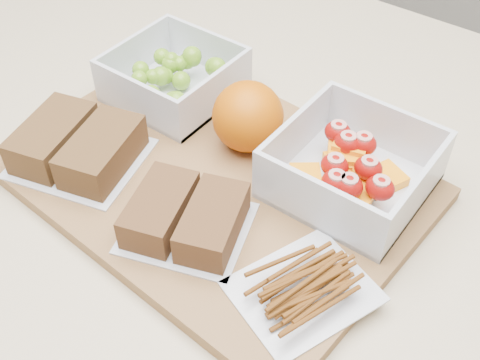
{
  "coord_description": "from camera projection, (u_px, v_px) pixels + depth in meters",
  "views": [
    {
      "loc": [
        0.28,
        -0.36,
        1.36
      ],
      "look_at": [
        0.02,
        -0.02,
        0.93
      ],
      "focal_mm": 45.0,
      "sensor_mm": 36.0,
      "label": 1
    }
  ],
  "objects": [
    {
      "name": "cutting_board",
      "position": [
        213.0,
        179.0,
        0.64
      ],
      "size": [
        0.44,
        0.33,
        0.02
      ],
      "primitive_type": "cube",
      "rotation": [
        0.0,
        0.0,
        -0.07
      ],
      "color": "olive",
      "rests_on": "counter"
    },
    {
      "name": "grape_container",
      "position": [
        176.0,
        78.0,
        0.72
      ],
      "size": [
        0.13,
        0.13,
        0.06
      ],
      "color": "silver",
      "rests_on": "cutting_board"
    },
    {
      "name": "fruit_container",
      "position": [
        351.0,
        170.0,
        0.6
      ],
      "size": [
        0.14,
        0.14,
        0.06
      ],
      "color": "silver",
      "rests_on": "cutting_board"
    },
    {
      "name": "orange",
      "position": [
        248.0,
        117.0,
        0.64
      ],
      "size": [
        0.08,
        0.08,
        0.08
      ],
      "primitive_type": "sphere",
      "color": "#CD5C04",
      "rests_on": "cutting_board"
    },
    {
      "name": "sandwich_bag_left",
      "position": [
        77.0,
        145.0,
        0.64
      ],
      "size": [
        0.16,
        0.15,
        0.04
      ],
      "color": "silver",
      "rests_on": "cutting_board"
    },
    {
      "name": "sandwich_bag_center",
      "position": [
        186.0,
        217.0,
        0.57
      ],
      "size": [
        0.14,
        0.13,
        0.04
      ],
      "color": "silver",
      "rests_on": "cutting_board"
    },
    {
      "name": "pretzel_bag",
      "position": [
        304.0,
        283.0,
        0.52
      ],
      "size": [
        0.13,
        0.14,
        0.03
      ],
      "color": "silver",
      "rests_on": "cutting_board"
    }
  ]
}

